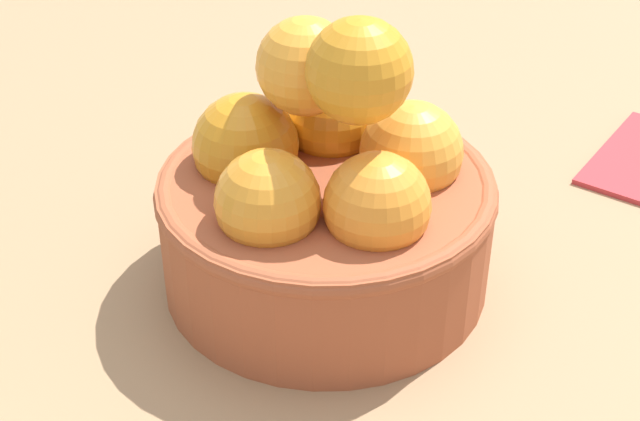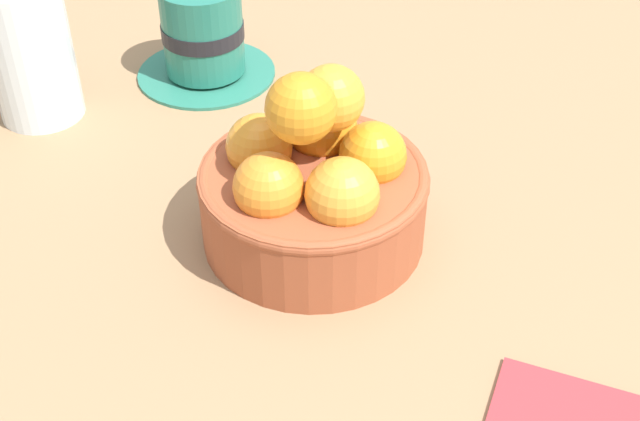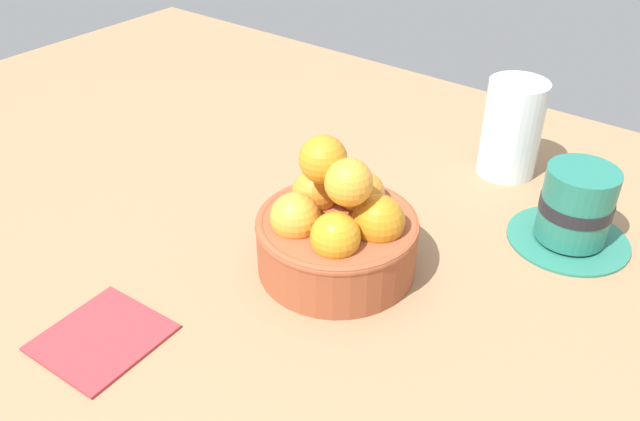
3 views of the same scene
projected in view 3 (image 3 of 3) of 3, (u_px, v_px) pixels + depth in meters
ground_plane at (336, 281)px, 66.02cm from camera, size 156.06×96.38×3.73cm
terracotta_bowl at (337, 229)px, 62.44cm from camera, size 15.54×15.54×13.74cm
coffee_cup at (575, 210)px, 66.53cm from camera, size 12.35×12.35×8.40cm
water_glass at (512, 128)px, 77.25cm from camera, size 6.87×6.87×11.59cm
folded_napkin at (102, 336)px, 56.56cm from camera, size 9.72×10.22×0.60cm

